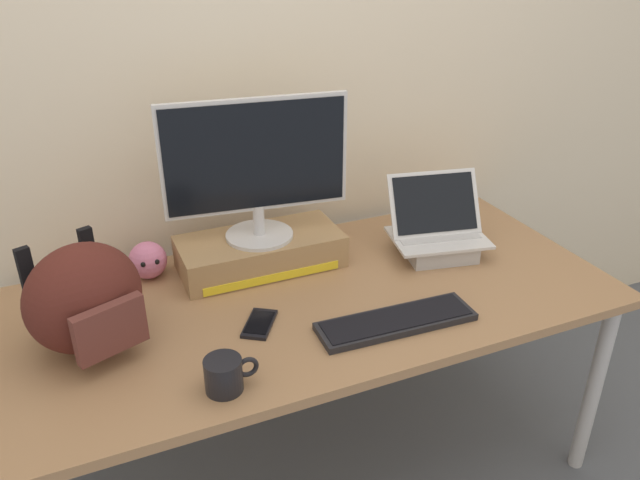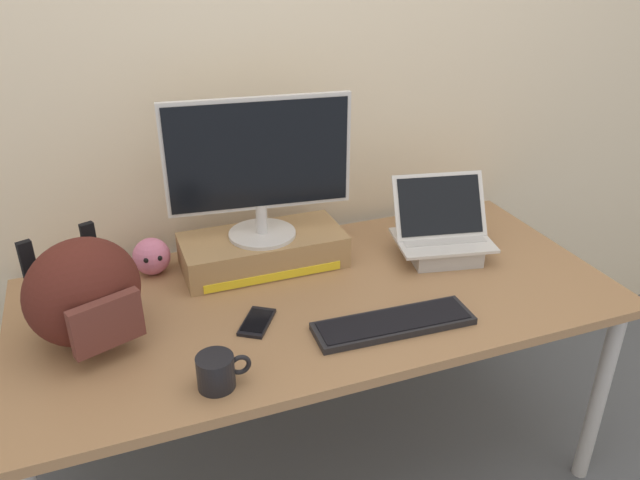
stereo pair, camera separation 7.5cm
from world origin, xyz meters
TOP-DOWN VIEW (x-y plane):
  - ground_plane at (0.00, 0.00)m, footprint 20.00×20.00m
  - back_wall at (0.00, 0.52)m, footprint 7.00×0.10m
  - desk at (0.00, 0.00)m, footprint 1.78×0.84m
  - toner_box_yellow at (-0.11, 0.23)m, footprint 0.52×0.24m
  - desktop_monitor at (-0.11, 0.23)m, footprint 0.57×0.21m
  - open_laptop at (0.46, 0.08)m, footprint 0.35×0.28m
  - external_keyboard at (0.13, -0.24)m, footprint 0.46×0.15m
  - messenger_backpack at (-0.65, -0.00)m, footprint 0.36×0.33m
  - coffee_mug at (-0.38, -0.31)m, footprint 0.13×0.09m
  - cell_phone at (-0.22, -0.09)m, footprint 0.14×0.16m
  - plush_toy at (-0.46, 0.30)m, footprint 0.12×0.12m

SIDE VIEW (x-z plane):
  - ground_plane at x=0.00m, z-range 0.00..0.00m
  - desk at x=0.00m, z-range 0.29..1.00m
  - cell_phone at x=-0.22m, z-range 0.71..0.72m
  - external_keyboard at x=0.13m, z-range 0.71..0.73m
  - coffee_mug at x=-0.38m, z-range 0.71..0.80m
  - toner_box_yellow at x=-0.11m, z-range 0.71..0.82m
  - open_laptop at x=0.46m, z-range 0.64..0.89m
  - plush_toy at x=-0.46m, z-range 0.71..0.83m
  - messenger_backpack at x=-0.65m, z-range 0.71..1.00m
  - desktop_monitor at x=-0.11m, z-range 0.83..1.28m
  - back_wall at x=0.00m, z-range 0.00..2.60m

